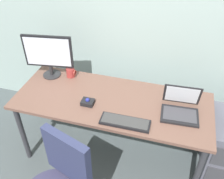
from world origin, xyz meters
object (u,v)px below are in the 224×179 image
Objects in this scene: trackball_mouse at (88,102)px; keyboard at (125,122)px; coffee_mug at (71,72)px; monitor_main at (48,54)px; laptop at (180,108)px.

keyboard is at bearing -20.46° from trackball_mouse.
trackball_mouse is 0.48m from coffee_mug.
monitor_main is 4.95× the size of coffee_mug.
coffee_mug is at bearing 10.80° from monitor_main.
keyboard is at bearing -35.97° from coffee_mug.
coffee_mug is (-1.11, 0.25, -0.01)m from laptop.
monitor_main is at bearing 147.79° from trackball_mouse.
coffee_mug is (-0.31, 0.36, 0.02)m from trackball_mouse.
monitor_main reaches higher than keyboard.
laptop is at bearing 8.21° from trackball_mouse.
monitor_main is 1.03m from keyboard.
monitor_main reaches higher than trackball_mouse.
keyboard is 0.40m from trackball_mouse.
coffee_mug is (-0.69, 0.50, 0.03)m from keyboard.
laptop is at bearing -12.54° from coffee_mug.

